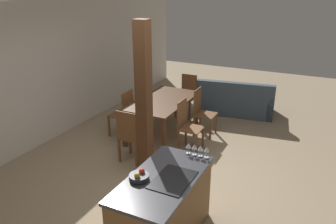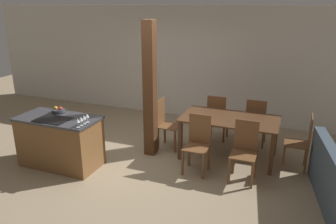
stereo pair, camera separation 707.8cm
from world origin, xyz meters
name	(u,v)px [view 1 (the left image)]	position (x,y,z in m)	size (l,w,h in m)	color
ground_plane	(163,182)	(0.00, 0.00, 0.00)	(16.00, 16.00, 0.00)	#9E896B
wall_back	(25,79)	(0.00, 2.77, 1.35)	(11.20, 0.08, 2.70)	silver
kitchen_island	(163,209)	(-1.12, -0.59, 0.45)	(1.42, 0.73, 0.90)	brown
fruit_bowl	(139,176)	(-1.28, -0.37, 0.93)	(0.23, 0.23, 0.10)	#383D47
wine_glass_near	(207,150)	(-0.48, -0.88, 1.01)	(0.07, 0.07, 0.15)	silver
wine_glass_middle	(201,148)	(-0.48, -0.80, 1.01)	(0.07, 0.07, 0.15)	silver
wine_glass_far	(194,147)	(-0.48, -0.71, 1.01)	(0.07, 0.07, 0.15)	silver
wine_glass_end	(188,146)	(-0.48, -0.63, 1.01)	(0.07, 0.07, 0.15)	silver
dining_table	(163,105)	(1.57, 0.79, 0.67)	(1.73, 0.96, 0.77)	#51331E
dining_chair_near_left	(187,125)	(1.18, 0.09, 0.51)	(0.40, 0.40, 0.98)	brown
dining_chair_near_right	(202,111)	(1.96, 0.09, 0.51)	(0.40, 0.40, 0.98)	brown
dining_chair_far_left	(124,113)	(1.18, 1.49, 0.51)	(0.40, 0.40, 0.98)	brown
dining_chair_far_right	(143,101)	(1.96, 1.49, 0.51)	(0.40, 0.40, 0.98)	brown
dining_chair_head_end	(130,136)	(0.32, 0.79, 0.51)	(0.40, 0.40, 0.98)	brown
dining_chair_foot_end	(187,95)	(2.81, 0.79, 0.51)	(0.40, 0.40, 0.98)	brown
couch	(234,102)	(3.50, -0.17, 0.27)	(1.17, 1.96, 0.85)	#3D4C5B
timber_post	(144,101)	(0.17, 0.41, 1.24)	(0.20, 0.20, 2.48)	#4C2D19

